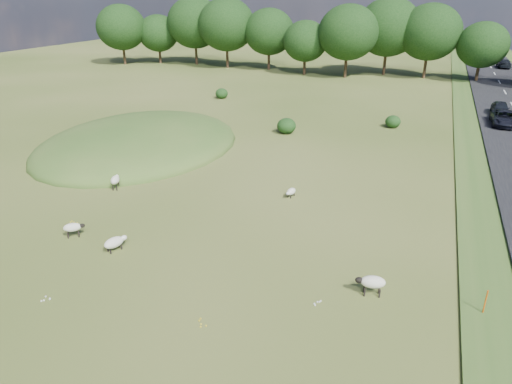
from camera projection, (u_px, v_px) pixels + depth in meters
ground at (298, 135)px, 42.61m from camera, size 160.00×160.00×0.00m
mound at (140, 145)px, 39.76m from camera, size 16.00×20.00×4.00m
treeline at (358, 32)px, 70.59m from camera, size 96.28×14.66×11.70m
shrubs at (289, 113)px, 47.46m from camera, size 22.94×13.51×1.46m
marker_post at (485, 303)px, 18.55m from camera, size 0.06×0.06×1.20m
sheep_0 at (73, 227)px, 24.58m from camera, size 1.11×0.96×0.81m
sheep_1 at (115, 180)px, 30.68m from camera, size 0.90×1.28×0.89m
sheep_2 at (291, 192)px, 29.50m from camera, size 0.61×1.06×0.59m
sheep_3 at (115, 242)px, 23.31m from camera, size 0.93×1.35×0.75m
sheep_4 at (372, 282)px, 19.77m from camera, size 1.37×0.81×0.95m
car_0 at (500, 108)px, 48.30m from camera, size 1.64×4.09×1.39m
car_1 at (505, 118)px, 44.58m from camera, size 2.29×4.96×1.38m
car_3 at (504, 63)px, 78.85m from camera, size 2.04×5.02×1.46m
car_6 at (479, 61)px, 82.90m from camera, size 2.08×4.51×1.25m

